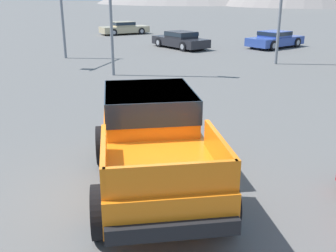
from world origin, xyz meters
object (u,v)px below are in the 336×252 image
Objects in this scene: orange_pickup_truck at (152,135)px; parked_car_blue at (275,39)px; parked_car_tan at (124,28)px; parked_car_dark at (180,40)px.

parked_car_blue is (1.97, 22.41, -0.45)m from orange_pickup_truck.
parked_car_dark is at bearing 0.38° from parked_car_tan.
orange_pickup_truck reaches higher than parked_car_dark.
parked_car_dark is 1.00× the size of parked_car_blue.
parked_car_blue is at bearing -34.13° from parked_car_dark.
orange_pickup_truck reaches higher than parked_car_tan.
orange_pickup_truck is 20.78m from parked_car_dark.
parked_car_blue reaches higher than parked_car_tan.
parked_car_tan is at bearing 88.90° from orange_pickup_truck.
parked_car_dark is at bearing -125.79° from parked_car_blue.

